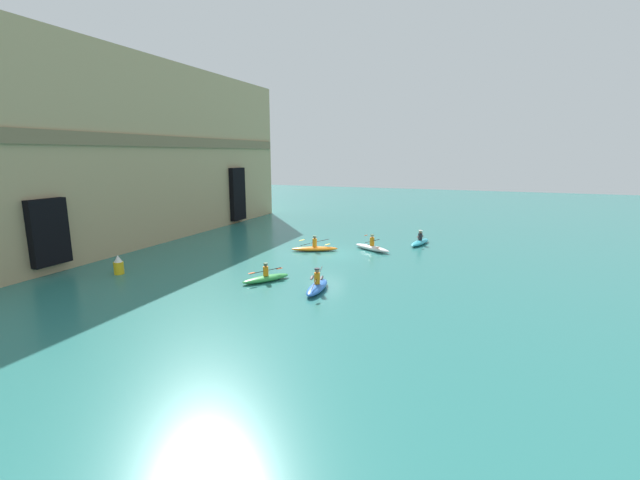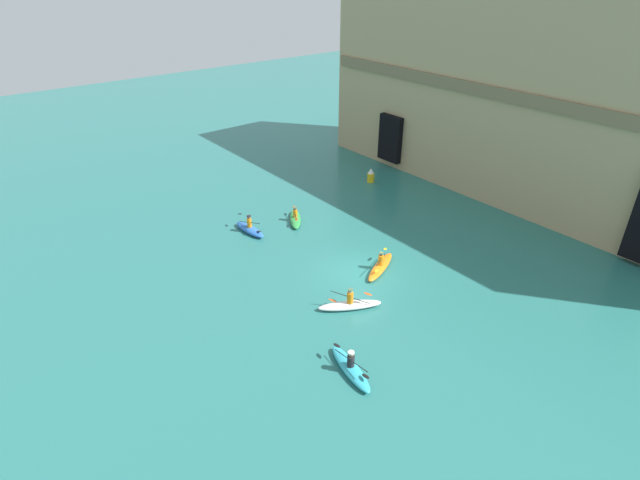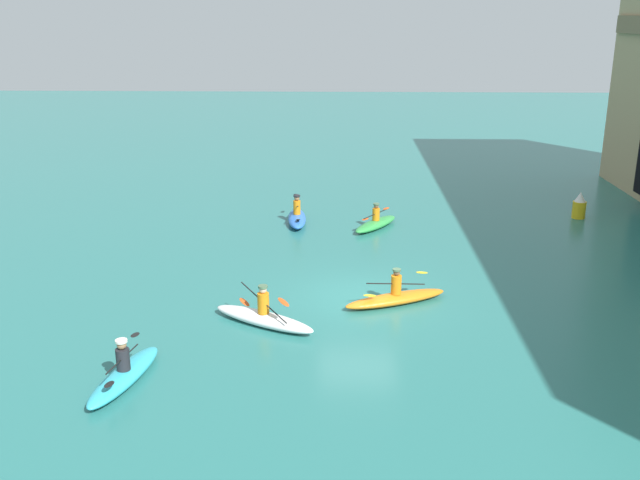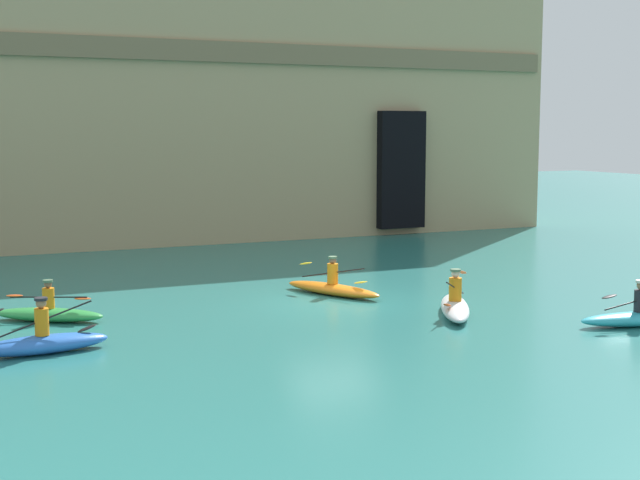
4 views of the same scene
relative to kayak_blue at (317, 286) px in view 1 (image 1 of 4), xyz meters
name	(u,v)px [view 1 (image 1 of 4)]	position (x,y,z in m)	size (l,w,h in m)	color
ground_plane	(327,254)	(8.07, 2.43, -0.25)	(120.00, 120.00, 0.00)	#28706B
cliff_bluff	(129,153)	(7.97, 19.64, 6.79)	(35.21, 8.15, 14.12)	tan
kayak_blue	(317,286)	(0.00, 0.00, 0.00)	(2.86, 0.95, 1.22)	blue
kayak_white	(372,247)	(10.23, -0.30, -0.01)	(2.25, 3.23, 1.20)	white
kayak_cyan	(420,242)	(13.63, -3.28, -0.02)	(3.22, 1.38, 1.13)	#33B2C6
kayak_orange	(315,248)	(8.56, 3.55, -0.04)	(2.03, 3.35, 1.13)	orange
kayak_green	(266,278)	(0.58, 3.28, -0.04)	(2.76, 2.19, 1.05)	green
marker_buoy	(119,265)	(-1.20, 12.08, 0.28)	(0.56, 0.56, 1.14)	yellow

